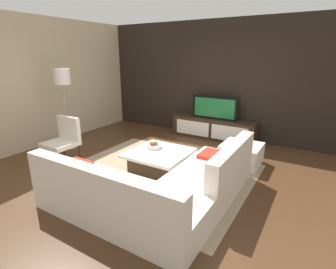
% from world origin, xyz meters
% --- Properties ---
extents(ground_plane, '(14.00, 14.00, 0.00)m').
position_xyz_m(ground_plane, '(0.00, 0.00, 0.00)').
color(ground_plane, '#4C301C').
extents(feature_wall_back, '(6.40, 0.12, 2.80)m').
position_xyz_m(feature_wall_back, '(0.00, 2.70, 1.40)').
color(feature_wall_back, black).
rests_on(feature_wall_back, ground).
extents(side_wall_left, '(0.12, 5.20, 2.80)m').
position_xyz_m(side_wall_left, '(-3.20, 0.20, 1.40)').
color(side_wall_left, '#C6B28E').
rests_on(side_wall_left, ground).
extents(area_rug, '(3.16, 2.68, 0.01)m').
position_xyz_m(area_rug, '(-0.10, 0.00, 0.01)').
color(area_rug, tan).
rests_on(area_rug, ground).
extents(media_console, '(2.06, 0.43, 0.50)m').
position_xyz_m(media_console, '(0.00, 2.40, 0.25)').
color(media_console, '#332319').
rests_on(media_console, ground).
extents(television, '(1.12, 0.06, 0.54)m').
position_xyz_m(television, '(0.00, 2.40, 0.77)').
color(television, black).
rests_on(television, media_console).
extents(sectional_couch, '(2.28, 2.44, 0.80)m').
position_xyz_m(sectional_couch, '(0.51, -0.83, 0.28)').
color(sectional_couch, silver).
rests_on(sectional_couch, ground).
extents(coffee_table, '(1.00, 1.01, 0.38)m').
position_xyz_m(coffee_table, '(-0.10, 0.10, 0.20)').
color(coffee_table, '#332319').
rests_on(coffee_table, ground).
extents(accent_chair_near, '(0.56, 0.54, 0.87)m').
position_xyz_m(accent_chair_near, '(-1.92, -0.44, 0.49)').
color(accent_chair_near, '#332319').
rests_on(accent_chair_near, ground).
extents(floor_lamp, '(0.33, 0.33, 1.72)m').
position_xyz_m(floor_lamp, '(-2.49, 0.11, 1.46)').
color(floor_lamp, '#A5A5AA').
rests_on(floor_lamp, ground).
extents(ottoman, '(0.70, 0.70, 0.40)m').
position_xyz_m(ottoman, '(1.05, 1.16, 0.20)').
color(ottoman, silver).
rests_on(ottoman, ground).
extents(fruit_bowl, '(0.28, 0.28, 0.13)m').
position_xyz_m(fruit_bowl, '(-0.28, 0.20, 0.43)').
color(fruit_bowl, silver).
rests_on(fruit_bowl, coffee_table).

